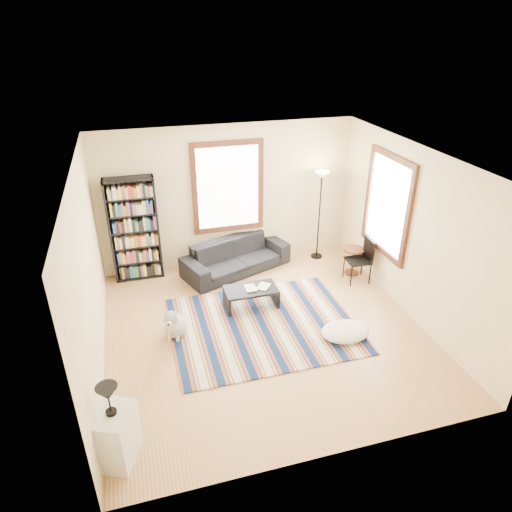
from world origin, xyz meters
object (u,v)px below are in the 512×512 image
object	(u,v)px
floor_lamp	(319,216)
folding_chair	(358,261)
floor_cushion	(345,331)
dog	(175,320)
coffee_table	(251,297)
side_table	(353,261)
white_cabinet	(116,436)
sofa	(236,256)
bookshelf	(134,230)

from	to	relation	value
floor_lamp	folding_chair	bearing A→B (deg)	-72.85
floor_cushion	dog	xyz separation A→B (m)	(-2.57, 0.77, 0.19)
coffee_table	dog	world-z (taller)	dog
side_table	dog	size ratio (longest dim) A/B	0.95
coffee_table	floor_lamp	distance (m)	2.44
floor_lamp	side_table	distance (m)	1.15
floor_cushion	white_cabinet	bearing A→B (deg)	-158.75
coffee_table	sofa	bearing A→B (deg)	87.59
coffee_table	folding_chair	xyz separation A→B (m)	(2.18, 0.31, 0.25)
sofa	bookshelf	xyz separation A→B (m)	(-1.87, 0.27, 0.69)
white_cabinet	dog	world-z (taller)	white_cabinet
sofa	floor_lamp	size ratio (longest dim) A/B	1.15
floor_lamp	side_table	world-z (taller)	floor_lamp
floor_lamp	sofa	bearing A→B (deg)	-176.78
dog	folding_chair	bearing A→B (deg)	34.07
coffee_table	bookshelf	bearing A→B (deg)	138.54
folding_chair	dog	world-z (taller)	folding_chair
dog	bookshelf	bearing A→B (deg)	124.11
coffee_table	white_cabinet	world-z (taller)	white_cabinet
dog	coffee_table	bearing A→B (deg)	40.64
sofa	coffee_table	bearing A→B (deg)	-112.75
folding_chair	floor_cushion	bearing A→B (deg)	-119.33
floor_cushion	coffee_table	bearing A→B (deg)	134.22
floor_cushion	white_cabinet	xyz separation A→B (m)	(-3.48, -1.35, 0.25)
coffee_table	white_cabinet	distance (m)	3.45
bookshelf	coffee_table	distance (m)	2.55
floor_lamp	folding_chair	world-z (taller)	floor_lamp
white_cabinet	dog	bearing A→B (deg)	89.88
floor_lamp	dog	world-z (taller)	floor_lamp
floor_lamp	white_cabinet	size ratio (longest dim) A/B	2.66
coffee_table	floor_lamp	world-z (taller)	floor_lamp
bookshelf	side_table	size ratio (longest dim) A/B	3.70
folding_chair	dog	size ratio (longest dim) A/B	1.51
sofa	white_cabinet	distance (m)	4.56
floor_cushion	side_table	xyz separation A→B (m)	(1.02, 1.82, 0.17)
bookshelf	dog	world-z (taller)	bookshelf
sofa	folding_chair	xyz separation A→B (m)	(2.12, -1.02, 0.12)
bookshelf	floor_lamp	bearing A→B (deg)	-2.67
white_cabinet	dog	distance (m)	2.31
floor_cushion	folding_chair	xyz separation A→B (m)	(0.97, 1.54, 0.33)
white_cabinet	dog	size ratio (longest dim) A/B	1.23
folding_chair	white_cabinet	xyz separation A→B (m)	(-4.45, -2.90, -0.08)
dog	floor_cushion	bearing A→B (deg)	5.02
folding_chair	dog	xyz separation A→B (m)	(-3.54, -0.77, -0.15)
dog	floor_lamp	bearing A→B (deg)	52.49
sofa	bookshelf	world-z (taller)	bookshelf
floor_cushion	dog	world-z (taller)	dog
coffee_table	floor_cushion	size ratio (longest dim) A/B	1.15
side_table	white_cabinet	distance (m)	5.51
coffee_table	floor_lamp	bearing A→B (deg)	37.99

